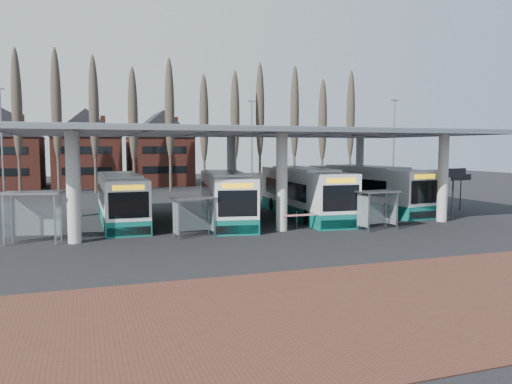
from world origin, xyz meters
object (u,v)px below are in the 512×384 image
object	(u,v)px
bus_0	(121,199)
shelter_1	(193,208)
bus_1	(225,198)
bus_3	(365,189)
shelter_2	(376,201)
bus_2	(303,193)
shelter_0	(33,206)

from	to	relation	value
bus_0	shelter_1	size ratio (longest dim) A/B	4.63
bus_0	bus_1	size ratio (longest dim) A/B	0.96
bus_3	shelter_2	world-z (taller)	bus_3
bus_1	shelter_1	distance (m)	6.50
bus_1	shelter_2	world-z (taller)	bus_1
bus_1	shelter_2	bearing A→B (deg)	-31.88
bus_2	shelter_0	xyz separation A→B (m)	(-18.01, -4.78, 0.31)
bus_2	shelter_1	distance (m)	11.12
shelter_0	shelter_1	size ratio (longest dim) A/B	1.24
bus_0	bus_3	distance (m)	19.46
bus_1	bus_3	size ratio (longest dim) A/B	0.95
bus_1	shelter_0	bearing A→B (deg)	-149.94
bus_0	shelter_0	world-z (taller)	bus_0
shelter_2	shelter_1	bearing A→B (deg)	165.39
bus_1	shelter_2	distance (m)	10.39
bus_1	bus_0	bearing A→B (deg)	177.15
bus_0	bus_2	size ratio (longest dim) A/B	0.91
bus_0	bus_2	world-z (taller)	bus_2
bus_3	shelter_1	world-z (taller)	bus_3
bus_0	shelter_2	distance (m)	17.01
bus_3	bus_0	bearing A→B (deg)	174.89
bus_1	bus_3	distance (m)	12.61
bus_3	shelter_2	distance (m)	10.00
shelter_0	bus_3	bearing A→B (deg)	27.69
bus_3	shelter_1	xyz separation A→B (m)	(-15.89, -7.58, -0.04)
bus_1	bus_2	xyz separation A→B (m)	(6.08, 0.21, 0.09)
bus_3	shelter_2	bearing A→B (deg)	-124.20
shelter_0	shelter_2	world-z (taller)	shelter_0
bus_0	shelter_0	size ratio (longest dim) A/B	3.72
shelter_0	bus_2	bearing A→B (deg)	27.31
bus_2	bus_3	distance (m)	6.63
bus_3	shelter_1	bearing A→B (deg)	-161.33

